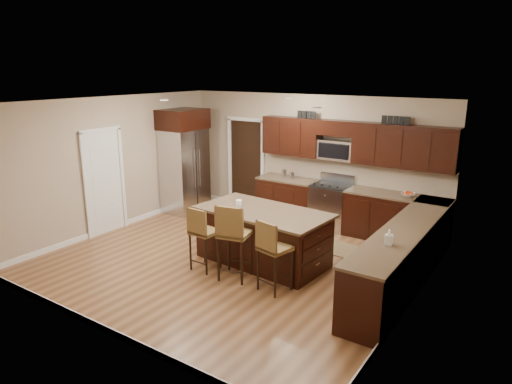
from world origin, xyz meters
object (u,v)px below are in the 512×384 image
Objects in this scene: island at (263,238)px; stool_right at (272,248)px; stool_left at (202,232)px; stool_mid at (233,234)px; refrigerator at (184,160)px; range at (331,206)px.

stool_right is at bearing -45.87° from island.
stool_right reaches higher than stool_left.
stool_mid is at bearing -85.68° from island.
stool_right reaches higher than island.
refrigerator is at bearing 161.41° from stool_right.
stool_mid reaches higher than range.
island is 0.92m from stool_mid.
stool_right is 4.44m from refrigerator.
stool_left is 0.64m from stool_mid.
range is 0.48× the size of island.
stool_right is (1.33, -0.00, 0.02)m from stool_left.
refrigerator reaches higher than island.
island is at bearing 77.56° from stool_mid.
stool_mid is at bearing -166.85° from stool_right.
island is (-0.23, -2.24, -0.04)m from range.
stool_mid is at bearing -94.17° from range.
refrigerator is (-3.30, -0.80, 0.73)m from range.
stool_mid reaches higher than island.
range is 1.03× the size of stool_left.
island is 1.13m from stool_right.
refrigerator is at bearing 159.18° from island.
stool_right is (0.70, 0.01, -0.08)m from stool_mid.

